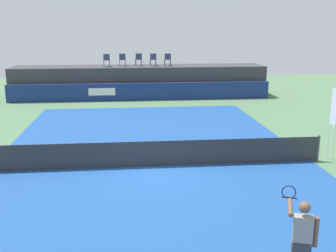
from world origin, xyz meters
TOP-DOWN VIEW (x-y plane):
  - ground_plane at (0.00, 3.00)m, footprint 48.00×48.00m
  - court_inner at (0.00, 0.00)m, footprint 12.00×22.00m
  - sponsor_wall at (-0.01, 13.50)m, footprint 18.00×0.22m
  - spectator_platform at (0.00, 15.30)m, footprint 18.00×2.80m
  - spectator_chair_far_left at (-2.34, 15.08)m, footprint 0.47×0.47m
  - spectator_chair_left at (-1.23, 15.28)m, footprint 0.45×0.45m
  - spectator_chair_center at (-0.07, 15.39)m, footprint 0.48×0.48m
  - spectator_chair_right at (0.97, 15.25)m, footprint 0.46×0.46m
  - spectator_chair_far_right at (2.01, 15.16)m, footprint 0.45×0.45m
  - umpire_chair at (6.78, 0.00)m, footprint 0.44×0.44m
  - tennis_net at (0.00, 0.00)m, footprint 12.40×0.02m
  - net_post_far at (6.20, 0.00)m, footprint 0.10×0.10m
  - tennis_player at (2.36, -7.15)m, footprint 0.55×1.25m
  - tennis_ball at (-0.20, 5.04)m, footprint 0.07×0.07m

SIDE VIEW (x-z plane):
  - ground_plane at x=0.00m, z-range 0.00..0.00m
  - court_inner at x=0.00m, z-range 0.00..0.00m
  - tennis_ball at x=-0.20m, z-range 0.00..0.07m
  - tennis_net at x=0.00m, z-range 0.00..0.95m
  - net_post_far at x=6.20m, z-range 0.00..1.00m
  - sponsor_wall at x=-0.01m, z-range 0.00..1.20m
  - tennis_player at x=2.36m, z-range 0.07..1.84m
  - spectator_platform at x=0.00m, z-range 0.00..2.20m
  - umpire_chair at x=6.78m, z-range 0.21..2.97m
  - spectator_chair_far_left at x=-2.34m, z-range 2.25..3.14m
  - spectator_chair_left at x=-1.23m, z-range 2.25..3.14m
  - spectator_chair_center at x=-0.07m, z-range 2.25..3.14m
  - spectator_chair_right at x=0.97m, z-range 2.25..3.14m
  - spectator_chair_far_right at x=2.01m, z-range 2.25..3.14m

